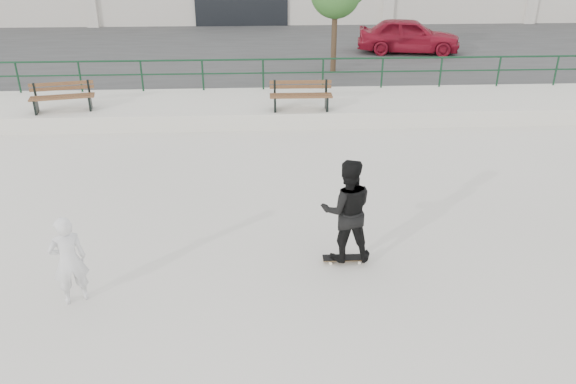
{
  "coord_description": "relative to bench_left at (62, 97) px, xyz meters",
  "views": [
    {
      "loc": [
        0.86,
        -7.74,
        5.51
      ],
      "look_at": [
        1.37,
        2.0,
        0.85
      ],
      "focal_mm": 35.0,
      "sensor_mm": 36.0,
      "label": 1
    }
  ],
  "objects": [
    {
      "name": "ground",
      "position": [
        4.95,
        -8.71,
        -0.91
      ],
      "size": [
        120.0,
        120.0,
        0.0
      ],
      "primitive_type": "plane",
      "color": "#BAB7AA",
      "rests_on": "ground"
    },
    {
      "name": "ledge",
      "position": [
        4.95,
        0.79,
        -0.66
      ],
      "size": [
        30.0,
        3.0,
        0.5
      ],
      "primitive_type": "cube",
      "color": "beige",
      "rests_on": "ground"
    },
    {
      "name": "parking_strip",
      "position": [
        4.95,
        9.29,
        -0.66
      ],
      "size": [
        60.0,
        14.0,
        0.5
      ],
      "primitive_type": "cube",
      "color": "#353535",
      "rests_on": "ground"
    },
    {
      "name": "railing",
      "position": [
        4.95,
        2.09,
        0.33
      ],
      "size": [
        28.0,
        0.06,
        1.03
      ],
      "color": "#143821",
      "rests_on": "ledge"
    },
    {
      "name": "bench_left",
      "position": [
        0.0,
        0.0,
        0.0
      ],
      "size": [
        1.88,
        0.88,
        0.84
      ],
      "rotation": [
        0.0,
        0.0,
        0.2
      ],
      "color": "#4D281A",
      "rests_on": "ledge"
    },
    {
      "name": "bench_right",
      "position": [
        7.04,
        -0.25,
        0.01
      ],
      "size": [
        1.85,
        0.57,
        0.85
      ],
      "rotation": [
        0.0,
        0.0,
        -0.01
      ],
      "color": "#4D281A",
      "rests_on": "ledge"
    },
    {
      "name": "red_car",
      "position": [
        12.24,
        7.72,
        0.32
      ],
      "size": [
        4.53,
        2.45,
        1.46
      ],
      "primitive_type": "imported",
      "rotation": [
        0.0,
        0.0,
        1.4
      ],
      "color": "maroon",
      "rests_on": "parking_strip"
    },
    {
      "name": "skateboard",
      "position": [
        7.28,
        -7.91,
        -0.84
      ],
      "size": [
        0.78,
        0.22,
        0.09
      ],
      "rotation": [
        0.0,
        0.0,
        -0.01
      ],
      "color": "black",
      "rests_on": "ground"
    },
    {
      "name": "standing_skater",
      "position": [
        7.28,
        -7.91,
        0.13
      ],
      "size": [
        0.92,
        0.72,
        1.89
      ],
      "primitive_type": "imported",
      "rotation": [
        0.0,
        0.0,
        3.14
      ],
      "color": "black",
      "rests_on": "skateboard"
    },
    {
      "name": "seated_skater",
      "position": [
        2.76,
        -8.83,
        -0.15
      ],
      "size": [
        0.66,
        0.57,
        1.52
      ],
      "primitive_type": "imported",
      "rotation": [
        0.0,
        0.0,
        3.61
      ],
      "color": "silver",
      "rests_on": "ground"
    }
  ]
}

